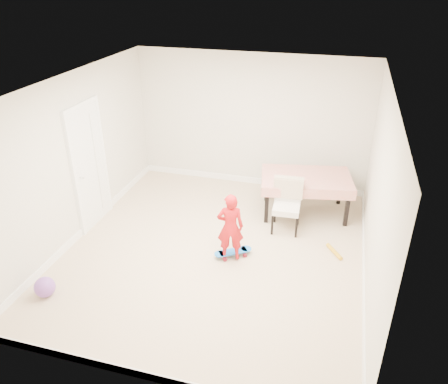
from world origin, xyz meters
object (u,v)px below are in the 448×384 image
(child, at_px, (230,229))
(balloon, at_px, (45,287))
(dining_chair, at_px, (287,206))
(skateboard, at_px, (233,253))
(dining_table, at_px, (305,195))

(child, height_order, balloon, child)
(dining_chair, xyz_separation_m, child, (-0.68, -1.06, 0.09))
(dining_chair, distance_m, child, 1.26)
(skateboard, distance_m, child, 0.50)
(dining_table, bearing_deg, balloon, -144.92)
(dining_chair, bearing_deg, balloon, -141.51)
(dining_table, xyz_separation_m, dining_chair, (-0.24, -0.66, 0.09))
(dining_chair, distance_m, skateboard, 1.24)
(balloon, bearing_deg, skateboard, 35.13)
(child, bearing_deg, skateboard, -117.65)
(skateboard, xyz_separation_m, child, (-0.02, -0.09, 0.49))
(dining_table, relative_size, child, 1.43)
(balloon, bearing_deg, child, 33.73)
(child, bearing_deg, balloon, 18.92)
(dining_table, bearing_deg, skateboard, -129.35)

